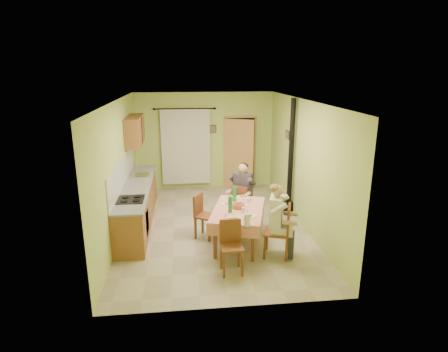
{
  "coord_description": "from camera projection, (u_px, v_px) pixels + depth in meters",
  "views": [
    {
      "loc": [
        -0.64,
        -7.79,
        3.43
      ],
      "look_at": [
        0.25,
        0.1,
        1.15
      ],
      "focal_mm": 30.0,
      "sensor_mm": 36.0,
      "label": 1
    }
  ],
  "objects": [
    {
      "name": "tableware",
      "position": [
        238.0,
        208.0,
        7.29
      ],
      "size": [
        0.62,
        1.68,
        0.33
      ],
      "color": "white",
      "rests_on": "dining_table"
    },
    {
      "name": "dining_table",
      "position": [
        238.0,
        226.0,
        7.51
      ],
      "size": [
        1.36,
        1.8,
        0.76
      ],
      "rotation": [
        0.0,
        0.0,
        -0.27
      ],
      "color": "#E08979",
      "rests_on": "ground"
    },
    {
      "name": "chair_right",
      "position": [
        277.0,
        241.0,
        7.06
      ],
      "size": [
        0.58,
        0.58,
        1.02
      ],
      "rotation": [
        0.0,
        0.0,
        1.24
      ],
      "color": "brown",
      "rests_on": "ground"
    },
    {
      "name": "picture_back",
      "position": [
        213.0,
        129.0,
        10.84
      ],
      "size": [
        0.19,
        0.03,
        0.23
      ],
      "primitive_type": "cube",
      "color": "black",
      "rests_on": "room_shell"
    },
    {
      "name": "kitchen_run",
      "position": [
        137.0,
        203.0,
        8.52
      ],
      "size": [
        0.64,
        3.64,
        1.56
      ],
      "color": "brown",
      "rests_on": "ground"
    },
    {
      "name": "chair_left",
      "position": [
        205.0,
        224.0,
        7.85
      ],
      "size": [
        0.52,
        0.52,
        0.93
      ],
      "rotation": [
        0.0,
        0.0,
        -2.11
      ],
      "color": "brown",
      "rests_on": "ground"
    },
    {
      "name": "floor",
      "position": [
        214.0,
        226.0,
        8.46
      ],
      "size": [
        4.0,
        6.0,
        0.01
      ],
      "primitive_type": "cube",
      "color": "tan",
      "rests_on": "ground"
    },
    {
      "name": "chair_near",
      "position": [
        232.0,
        257.0,
        6.49
      ],
      "size": [
        0.39,
        0.39,
        0.93
      ],
      "rotation": [
        0.0,
        0.0,
        3.18
      ],
      "color": "brown",
      "rests_on": "ground"
    },
    {
      "name": "room_shell",
      "position": [
        213.0,
        147.0,
        7.95
      ],
      "size": [
        4.04,
        6.04,
        2.82
      ],
      "color": "#BFD76E",
      "rests_on": "ground"
    },
    {
      "name": "stove_flue",
      "position": [
        290.0,
        173.0,
        8.95
      ],
      "size": [
        0.24,
        0.24,
        2.8
      ],
      "color": "black",
      "rests_on": "ground"
    },
    {
      "name": "man_right",
      "position": [
        278.0,
        212.0,
        6.9
      ],
      "size": [
        0.58,
        0.65,
        1.39
      ],
      "rotation": [
        0.0,
        0.0,
        1.24
      ],
      "color": "silver",
      "rests_on": "chair_right"
    },
    {
      "name": "curtain",
      "position": [
        186.0,
        147.0,
        10.82
      ],
      "size": [
        1.7,
        0.07,
        2.22
      ],
      "color": "black",
      "rests_on": "ground"
    },
    {
      "name": "doorway",
      "position": [
        240.0,
        152.0,
        11.04
      ],
      "size": [
        0.96,
        0.36,
        2.15
      ],
      "color": "black",
      "rests_on": "ground"
    },
    {
      "name": "chair_far",
      "position": [
        242.0,
        211.0,
        8.57
      ],
      "size": [
        0.52,
        0.52,
        0.93
      ],
      "rotation": [
        0.0,
        0.0,
        -0.58
      ],
      "color": "brown",
      "rests_on": "ground"
    },
    {
      "name": "upper_cabinets",
      "position": [
        135.0,
        130.0,
        9.35
      ],
      "size": [
        0.35,
        1.4,
        0.7
      ],
      "primitive_type": "cube",
      "color": "brown",
      "rests_on": "room_shell"
    },
    {
      "name": "man_far",
      "position": [
        242.0,
        186.0,
        8.42
      ],
      "size": [
        0.65,
        0.63,
        1.39
      ],
      "rotation": [
        0.0,
        0.0,
        -0.58
      ],
      "color": "#38333D",
      "rests_on": "chair_far"
    },
    {
      "name": "picture_right",
      "position": [
        288.0,
        135.0,
        9.3
      ],
      "size": [
        0.03,
        0.31,
        0.21
      ],
      "primitive_type": "cube",
      "color": "brown",
      "rests_on": "room_shell"
    }
  ]
}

